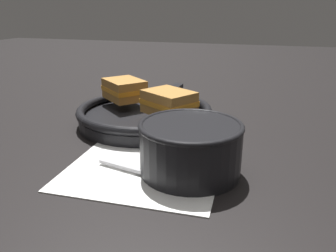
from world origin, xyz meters
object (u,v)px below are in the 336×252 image
(soup_bowl, at_px, (190,145))
(spoon, at_px, (158,176))
(skillet, at_px, (145,114))
(sandwich_near_left, at_px, (167,102))
(sandwich_near_right, at_px, (124,89))

(soup_bowl, relative_size, spoon, 1.02)
(soup_bowl, relative_size, skillet, 0.38)
(soup_bowl, relative_size, sandwich_near_left, 1.29)
(spoon, height_order, sandwich_near_right, sandwich_near_right)
(soup_bowl, xyz_separation_m, sandwich_near_right, (-0.22, 0.23, 0.02))
(sandwich_near_right, bearing_deg, soup_bowl, -47.13)
(spoon, distance_m, sandwich_near_left, 0.21)
(sandwich_near_right, bearing_deg, spoon, -57.17)
(skillet, xyz_separation_m, sandwich_near_left, (0.06, -0.04, 0.04))
(spoon, xyz_separation_m, sandwich_near_left, (-0.05, 0.20, 0.06))
(soup_bowl, relative_size, sandwich_near_right, 1.28)
(skillet, relative_size, sandwich_near_right, 3.39)
(skillet, height_order, sandwich_near_left, sandwich_near_left)
(sandwich_near_left, height_order, sandwich_near_right, same)
(spoon, bearing_deg, skillet, 127.01)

